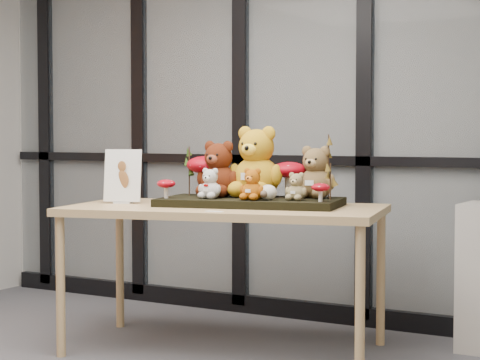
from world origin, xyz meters
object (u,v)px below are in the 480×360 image
Objects in this scene: display_table at (225,218)px; bear_white_bow at (210,182)px; bear_brown_medium at (219,166)px; bear_pooh_yellow at (257,158)px; diorama_tray at (251,202)px; mushroom_back_left at (206,174)px; bear_beige_small at (297,185)px; plush_cream_hedgehog at (268,192)px; mushroom_front_right at (321,191)px; bear_small_yellow at (253,182)px; sign_holder at (123,178)px; mushroom_back_right at (289,178)px; mushroom_front_left at (166,188)px; bear_tan_back at (316,169)px.

bear_white_bow is (-0.06, -0.05, 0.20)m from display_table.
bear_pooh_yellow is at bearing 4.34° from bear_brown_medium.
mushroom_back_left is at bearing 155.30° from diorama_tray.
bear_beige_small reaches higher than plush_cream_hedgehog.
bear_white_bow is 0.64m from mushroom_front_right.
bear_pooh_yellow reaches higher than bear_small_yellow.
display_table is 0.37m from mushroom_back_left.
mushroom_front_right is 0.35× the size of sign_holder.
mushroom_back_left is (-0.23, 0.16, 0.24)m from display_table.
bear_small_yellow is 1.15× the size of bear_beige_small.
diorama_tray is 0.26m from mushroom_back_right.
sign_holder reaches higher than diorama_tray.
bear_white_bow reaches higher than plush_cream_hedgehog.
sign_holder is (-1.18, -0.17, 0.05)m from mushroom_front_right.
bear_pooh_yellow is 4.73× the size of plush_cream_hedgehog.
mushroom_back_right is at bearing 4.17° from sign_holder.
display_table is 0.17m from diorama_tray.
mushroom_back_right reaches higher than display_table.
mushroom_front_left is (-0.23, -0.09, -0.04)m from bear_white_bow.
bear_brown_medium is 0.19m from bear_white_bow.
display_table is at bearing -136.50° from mushroom_back_right.
bear_white_bow is at bearing -178.33° from bear_beige_small.
plush_cream_hedgehog is (0.17, -0.18, -0.18)m from bear_pooh_yellow.
bear_white_bow reaches higher than display_table.
bear_white_bow is at bearing -52.82° from mushroom_back_left.
bear_tan_back reaches higher than bear_small_yellow.
mushroom_back_left is (-0.42, 0.20, 0.03)m from bear_small_yellow.
bear_small_yellow is at bearing -8.68° from bear_white_bow.
display_table is 0.22m from bear_white_bow.
plush_cream_hedgehog is 0.26m from mushroom_back_right.
mushroom_front_left is (-0.41, -0.24, 0.08)m from diorama_tray.
display_table is 1.89× the size of diorama_tray.
bear_pooh_yellow is at bearing 4.12° from sign_holder.
diorama_tray is 3.92× the size of mushroom_back_left.
bear_tan_back is at bearing 72.88° from bear_beige_small.
bear_brown_medium is at bearing 54.51° from mushroom_front_left.
diorama_tray is at bearing 137.32° from plush_cream_hedgehog.
mushroom_back_left is at bearing 177.78° from bear_tan_back.
mushroom_back_left is (-0.65, -0.12, -0.03)m from bear_tan_back.
display_table is 5.86× the size of bear_tan_back.
display_table is 7.41× the size of mushroom_back_left.
bear_small_yellow is 0.30m from mushroom_back_right.
bear_white_bow is at bearing 176.28° from plush_cream_hedgehog.
mushroom_back_right reaches higher than mushroom_front_right.
bear_brown_medium is at bearing 120.45° from display_table.
plush_cream_hedgehog is at bearing -17.83° from mushroom_back_left.
bear_small_yellow is 0.86× the size of mushroom_back_right.
bear_brown_medium is at bearing 162.00° from bear_beige_small.
bear_brown_medium is 0.42m from plush_cream_hedgehog.
bear_tan_back is 2.94× the size of mushroom_front_right.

